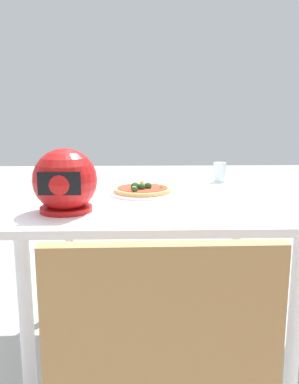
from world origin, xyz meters
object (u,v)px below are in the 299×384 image
at_px(dining_table, 157,216).
at_px(pizza, 142,189).
at_px(motorcycle_helmet, 65,182).
at_px(drinking_glass, 220,172).

relative_size(dining_table, pizza, 4.02).
bearing_deg(pizza, motorcycle_helmet, 47.45).
distance_m(pizza, drinking_glass, 0.55).
distance_m(dining_table, pizza, 0.15).
relative_size(motorcycle_helmet, drinking_glass, 2.22).
relative_size(pizza, drinking_glass, 2.44).
bearing_deg(motorcycle_helmet, dining_table, -147.08).
distance_m(pizza, motorcycle_helmet, 0.44).
bearing_deg(dining_table, pizza, -54.66).
bearing_deg(drinking_glass, dining_table, 49.49).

